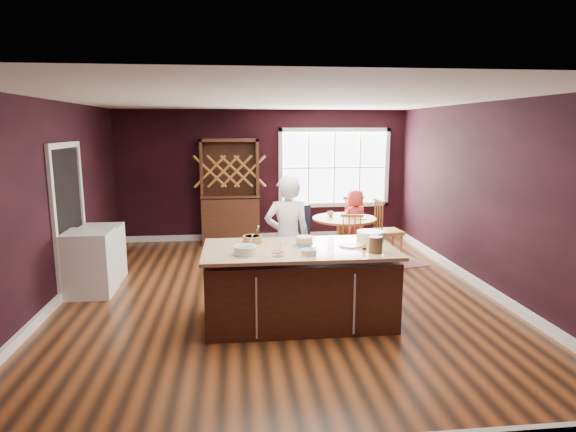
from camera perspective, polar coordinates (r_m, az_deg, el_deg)
The scene contains 28 objects.
room_shell at distance 6.61m, azimuth -1.18°, elevation 1.88°, with size 7.00×7.00×7.00m.
window at distance 10.23m, azimuth 5.50°, elevation 5.72°, with size 2.36×0.10×1.66m, color white, non-canonical shape.
doorway at distance 7.62m, azimuth -24.46°, elevation -0.40°, with size 0.08×1.26×2.13m, color white, non-canonical shape.
kitchen_island at distance 5.90m, azimuth 1.32°, elevation -8.29°, with size 2.29×1.20×0.92m.
dining_table at distance 8.68m, azimuth 6.67°, elevation -1.60°, with size 1.14×1.14×0.75m.
baker at distance 6.54m, azimuth -0.07°, elevation -2.62°, with size 0.63×0.41×1.71m, color silver.
layer_cake at distance 5.83m, azimuth 1.96°, elevation -3.02°, with size 0.28×0.28×0.12m, color silver, non-canonical shape.
bowl_blue at distance 5.46m, azimuth -5.09°, elevation -4.06°, with size 0.26×0.26×0.10m, color silver.
bowl_yellow at distance 6.00m, azimuth -4.25°, elevation -2.78°, with size 0.24×0.24×0.09m, color olive.
bowl_pink at distance 5.39m, azimuth -1.23°, elevation -4.49°, with size 0.14×0.14×0.05m, color silver.
bowl_olive at distance 5.44m, azimuth 2.50°, elevation -4.30°, with size 0.17×0.17×0.07m, color beige.
drinking_glass at distance 5.75m, azimuth 5.07°, elevation -3.14°, with size 0.07×0.07×0.14m, color white.
dinner_plate at distance 5.89m, azimuth 7.41°, elevation -3.46°, with size 0.28×0.28×0.02m, color beige.
white_tub at distance 6.20m, azimuth 9.73°, elevation -2.33°, with size 0.35×0.35×0.12m, color silver.
stoneware_crock at distance 5.60m, azimuth 10.34°, elevation -3.36°, with size 0.16×0.16×0.19m, color brown.
toy_figurine at distance 5.72m, azimuth 9.03°, elevation -3.60°, with size 0.05×0.05×0.08m, color yellow, non-canonical shape.
rug at distance 8.80m, azimuth 6.59°, elevation -4.97°, with size 2.42×1.87×0.01m, color brown.
chair_east at distance 8.83m, azimuth 11.82°, elevation -1.47°, with size 0.46×0.44×1.09m, color brown, non-canonical shape.
chair_south at distance 7.88m, azimuth 7.48°, elevation -3.31°, with size 0.40×0.38×0.95m, color brown, non-canonical shape.
chair_north at distance 9.49m, azimuth 7.26°, elevation -0.60°, with size 0.45×0.42×1.06m, color brown, non-canonical shape.
seated_woman at distance 9.15m, azimuth 7.94°, elevation -0.60°, with size 0.58×0.38×1.20m, color #DD3D3E.
high_chair at distance 8.89m, azimuth 1.00°, elevation -1.47°, with size 0.40×0.40×1.00m, color black, non-canonical shape.
toddler at distance 8.83m, azimuth 1.45°, elevation 0.50°, with size 0.18×0.14×0.26m, color #8CA5BF, non-canonical shape.
table_plate at distance 8.59m, azimuth 8.58°, elevation -0.25°, with size 0.22×0.22×0.02m, color beige.
table_cup at distance 8.76m, azimuth 5.06°, elevation 0.27°, with size 0.11×0.11×0.09m, color silver.
hutch at distance 9.82m, azimuth -6.86°, elevation 2.91°, with size 1.16×0.48×2.12m, color #402615.
washer at distance 7.34m, azimuth -22.44°, elevation -5.19°, with size 0.63×0.61×0.91m, color white.
dryer at distance 7.95m, azimuth -21.16°, elevation -4.14°, with size 0.59×0.57×0.86m, color white.
Camera 1 is at (-0.58, -6.51, 2.33)m, focal length 30.00 mm.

